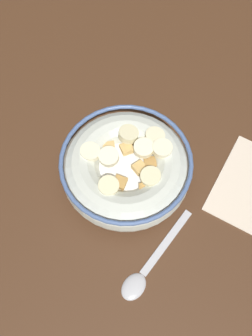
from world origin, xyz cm
name	(u,v)px	position (x,y,z in cm)	size (l,w,h in cm)	color
ground_plane	(126,180)	(0.00, 0.00, -1.00)	(99.53, 99.53, 2.00)	#472B19
cereal_bowl	(126,168)	(-0.03, 0.01, 2.97)	(17.75, 17.75, 5.94)	beige
spoon	(145,272)	(12.21, 6.01, 0.33)	(14.12, 7.01, 0.80)	#B7B7BC
folded_napkin	(247,183)	(-3.78, 16.82, 0.15)	(13.42, 8.05, 0.30)	beige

